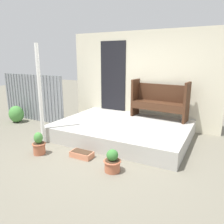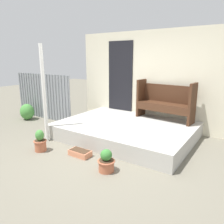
{
  "view_description": "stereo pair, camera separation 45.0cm",
  "coord_description": "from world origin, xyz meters",
  "views": [
    {
      "loc": [
        2.03,
        -3.47,
        1.88
      ],
      "look_at": [
        0.0,
        0.4,
        0.8
      ],
      "focal_mm": 35.0,
      "sensor_mm": 36.0,
      "label": 1
    },
    {
      "loc": [
        2.42,
        -3.24,
        1.88
      ],
      "look_at": [
        0.0,
        0.4,
        0.8
      ],
      "focal_mm": 35.0,
      "sensor_mm": 36.0,
      "label": 2
    }
  ],
  "objects": [
    {
      "name": "fence_corrugated",
      "position": [
        -3.17,
        1.22,
        0.7
      ],
      "size": [
        2.36,
        0.05,
        1.41
      ],
      "color": "gray",
      "rests_on": "ground_plane"
    },
    {
      "name": "porch_slab",
      "position": [
        -0.1,
        1.15,
        0.17
      ],
      "size": [
        3.11,
        2.29,
        0.35
      ],
      "color": "#B2AFA8",
      "rests_on": "ground_plane"
    },
    {
      "name": "planter_box_rect",
      "position": [
        -0.31,
        -0.27,
        0.06
      ],
      "size": [
        0.44,
        0.23,
        0.12
      ],
      "color": "tan",
      "rests_on": "ground_plane"
    },
    {
      "name": "support_post",
      "position": [
        -1.5,
        -0.07,
        1.09
      ],
      "size": [
        0.08,
        0.08,
        2.18
      ],
      "color": "white",
      "rests_on": "ground_plane"
    },
    {
      "name": "shrub_by_fence",
      "position": [
        -3.45,
        0.8,
        0.25
      ],
      "size": [
        0.45,
        0.41,
        0.5
      ],
      "color": "#478C3D",
      "rests_on": "ground_plane"
    },
    {
      "name": "flower_pot_left",
      "position": [
        -1.15,
        -0.54,
        0.2
      ],
      "size": [
        0.27,
        0.27,
        0.46
      ],
      "color": "#B26042",
      "rests_on": "ground_plane"
    },
    {
      "name": "ground_plane",
      "position": [
        0.0,
        0.0,
        0.0
      ],
      "size": [
        24.0,
        24.0,
        0.0
      ],
      "primitive_type": "plane",
      "color": "#706B5B"
    },
    {
      "name": "flower_pot_middle",
      "position": [
        0.47,
        -0.48,
        0.17
      ],
      "size": [
        0.3,
        0.3,
        0.39
      ],
      "color": "#B26042",
      "rests_on": "ground_plane"
    },
    {
      "name": "house_wall",
      "position": [
        -0.14,
        2.32,
        1.3
      ],
      "size": [
        4.31,
        0.08,
        2.6
      ],
      "color": "beige",
      "rests_on": "ground_plane"
    },
    {
      "name": "bench",
      "position": [
        0.55,
        2.01,
        0.85
      ],
      "size": [
        1.48,
        0.54,
        0.98
      ],
      "rotation": [
        0.0,
        0.0,
        -0.1
      ],
      "color": "#422616",
      "rests_on": "porch_slab"
    }
  ]
}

